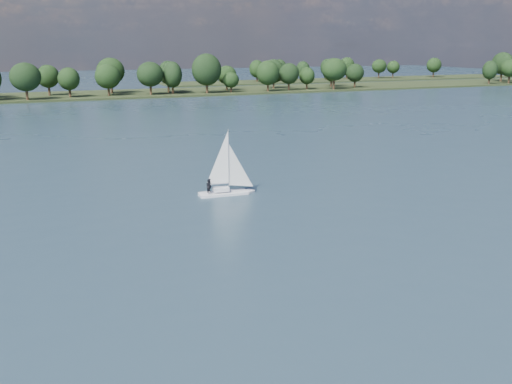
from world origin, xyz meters
TOP-DOWN VIEW (x-y plane):
  - ground at (0.00, 100.00)m, footprint 700.00×700.00m
  - far_shore at (0.00, 212.00)m, footprint 660.00×40.00m
  - far_shore_back at (160.00, 260.00)m, footprint 220.00×30.00m
  - sailboat at (4.39, 48.34)m, footprint 7.14×2.40m
  - treeline at (-14.78, 207.96)m, footprint 562.53×73.70m

SIDE VIEW (x-z plane):
  - ground at x=0.00m, z-range 0.00..0.00m
  - far_shore at x=0.00m, z-range -0.75..0.75m
  - far_shore_back at x=160.00m, z-range -0.70..0.70m
  - sailboat at x=4.39m, z-range -2.04..7.21m
  - treeline at x=-14.78m, z-range -0.70..16.76m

